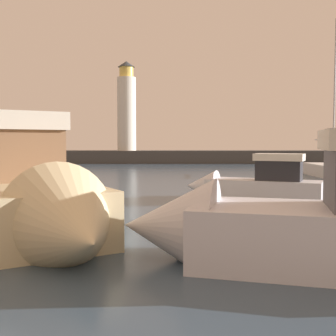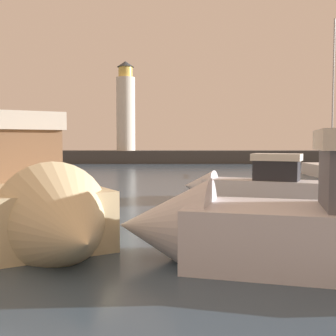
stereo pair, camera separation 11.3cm
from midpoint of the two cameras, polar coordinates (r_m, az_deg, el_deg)
ground_plane at (r=27.85m, az=0.57°, el=-2.03°), size 220.00×220.00×0.00m
breakwater at (r=54.23m, az=0.42°, el=1.56°), size 84.72×4.43×1.64m
lighthouse at (r=54.64m, az=-5.53°, el=8.17°), size 2.43×2.43×11.57m
motorboat_1 at (r=19.84m, az=11.23°, el=-2.28°), size 6.53×4.12×2.48m
motorboat_3 at (r=12.21m, az=-17.28°, el=-3.96°), size 7.19×9.76×4.24m
motorboat_5 at (r=9.40m, az=18.64°, el=-7.05°), size 8.81×4.42×3.41m
sailboat_moored at (r=34.54m, az=21.49°, el=-0.27°), size 2.06×7.86×11.93m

